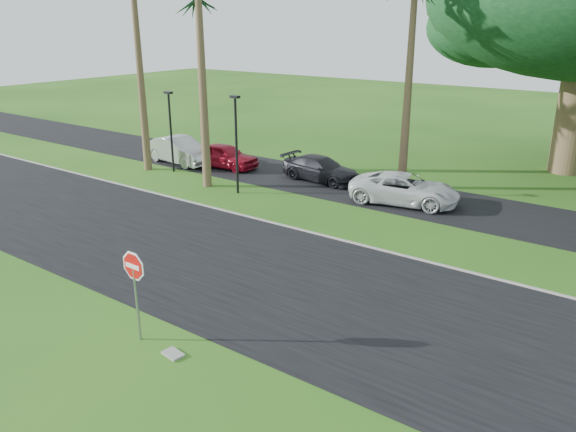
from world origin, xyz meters
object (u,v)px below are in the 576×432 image
(car_silver, at_px, (180,151))
(car_red, at_px, (225,156))
(car_dark, at_px, (321,169))
(stop_sign_near, at_px, (135,278))
(car_minivan, at_px, (405,189))

(car_silver, bearing_deg, car_red, -68.50)
(car_silver, distance_m, car_red, 2.85)
(car_dark, bearing_deg, car_red, 101.89)
(car_red, height_order, car_dark, car_red)
(stop_sign_near, relative_size, car_silver, 0.57)
(car_dark, xyz_separation_m, car_minivan, (5.11, -0.98, 0.05))
(stop_sign_near, distance_m, car_red, 18.03)
(car_silver, relative_size, car_minivan, 0.94)
(stop_sign_near, relative_size, car_minivan, 0.54)
(car_silver, relative_size, car_red, 1.16)
(car_minivan, bearing_deg, car_silver, 81.28)
(car_red, distance_m, car_dark, 5.91)
(stop_sign_near, xyz_separation_m, car_minivan, (0.71, 14.64, -1.10))
(car_silver, distance_m, car_dark, 8.75)
(car_silver, bearing_deg, car_dark, -73.72)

